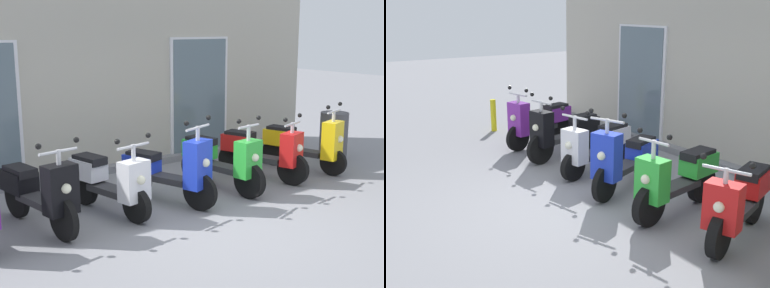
% 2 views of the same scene
% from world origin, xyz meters
% --- Properties ---
extents(ground_plane, '(40.00, 40.00, 0.00)m').
position_xyz_m(ground_plane, '(0.00, 0.00, 0.00)').
color(ground_plane, gray).
extents(storefront_facade, '(9.64, 0.50, 3.88)m').
position_xyz_m(storefront_facade, '(0.00, 3.13, 1.88)').
color(storefront_facade, '#B2AD9E').
rests_on(storefront_facade, ground_plane).
extents(scooter_purple, '(0.69, 1.62, 1.21)m').
position_xyz_m(scooter_purple, '(-2.86, 1.06, 0.50)').
color(scooter_purple, black).
rests_on(scooter_purple, ground_plane).
extents(scooter_black, '(0.62, 1.68, 1.22)m').
position_xyz_m(scooter_black, '(-1.90, 1.04, 0.49)').
color(scooter_black, black).
rests_on(scooter_black, ground_plane).
extents(scooter_white, '(0.68, 1.55, 1.15)m').
position_xyz_m(scooter_white, '(-0.92, 1.03, 0.47)').
color(scooter_white, black).
rests_on(scooter_white, ground_plane).
extents(scooter_blue, '(0.84, 1.60, 1.30)m').
position_xyz_m(scooter_blue, '(-0.03, 0.89, 0.50)').
color(scooter_blue, black).
rests_on(scooter_blue, ground_plane).
extents(scooter_green, '(0.58, 1.67, 1.22)m').
position_xyz_m(scooter_green, '(0.97, 0.94, 0.48)').
color(scooter_green, black).
rests_on(scooter_green, ground_plane).
extents(scooter_red, '(0.81, 1.60, 1.13)m').
position_xyz_m(scooter_red, '(1.90, 1.00, 0.47)').
color(scooter_red, black).
rests_on(scooter_red, ground_plane).
extents(curb_bollard, '(0.12, 0.12, 0.70)m').
position_xyz_m(curb_bollard, '(-4.40, 0.80, 0.35)').
color(curb_bollard, yellow).
rests_on(curb_bollard, ground_plane).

